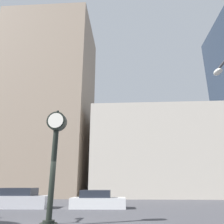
# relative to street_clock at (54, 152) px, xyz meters

# --- Properties ---
(building_tall_tower) EXTENTS (13.56, 12.00, 28.44)m
(building_tall_tower) POSITION_rel_street_clock_xyz_m (-9.32, 22.93, 11.32)
(building_tall_tower) COLOR gray
(building_tall_tower) RESTS_ON ground_plane
(building_storefront_row) EXTENTS (17.58, 12.00, 11.63)m
(building_storefront_row) POSITION_rel_street_clock_xyz_m (7.55, 22.93, 2.91)
(building_storefront_row) COLOR beige
(building_storefront_row) RESTS_ON ground_plane
(street_clock) EXTENTS (0.84, 0.71, 4.84)m
(street_clock) POSITION_rel_street_clock_xyz_m (0.00, 0.00, 0.00)
(street_clock) COLOR black
(street_clock) RESTS_ON ground_plane
(car_silver) EXTENTS (4.00, 1.88, 1.35)m
(car_silver) POSITION_rel_street_clock_xyz_m (-4.39, 6.88, -2.33)
(car_silver) COLOR #BCBCC1
(car_silver) RESTS_ON ground_plane
(car_white) EXTENTS (3.87, 1.82, 1.21)m
(car_white) POSITION_rel_street_clock_xyz_m (1.08, 7.08, -2.39)
(car_white) COLOR silver
(car_white) RESTS_ON ground_plane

